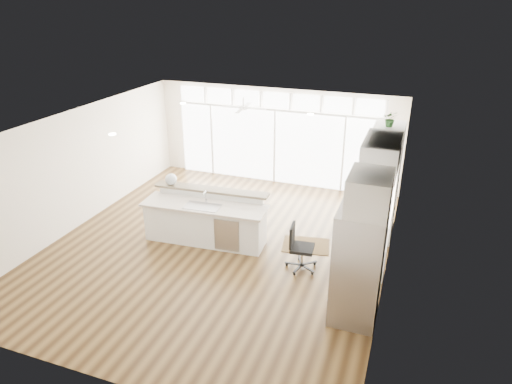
% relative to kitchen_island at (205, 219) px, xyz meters
% --- Properties ---
extents(floor, '(7.00, 8.00, 0.02)m').
position_rel_kitchen_island_xyz_m(floor, '(0.36, -0.09, -0.55)').
color(floor, '#3D2812').
rests_on(floor, ground).
extents(ceiling, '(7.00, 8.00, 0.02)m').
position_rel_kitchen_island_xyz_m(ceiling, '(0.36, -0.09, 2.16)').
color(ceiling, white).
rests_on(ceiling, wall_back).
extents(wall_back, '(7.00, 0.04, 2.70)m').
position_rel_kitchen_island_xyz_m(wall_back, '(0.36, 3.91, 0.81)').
color(wall_back, white).
rests_on(wall_back, floor).
extents(wall_front, '(7.00, 0.04, 2.70)m').
position_rel_kitchen_island_xyz_m(wall_front, '(0.36, -4.09, 0.81)').
color(wall_front, white).
rests_on(wall_front, floor).
extents(wall_left, '(0.04, 8.00, 2.70)m').
position_rel_kitchen_island_xyz_m(wall_left, '(-3.14, -0.09, 0.81)').
color(wall_left, white).
rests_on(wall_left, floor).
extents(wall_right, '(0.04, 8.00, 2.70)m').
position_rel_kitchen_island_xyz_m(wall_right, '(3.86, -0.09, 0.81)').
color(wall_right, white).
rests_on(wall_right, floor).
extents(glass_wall, '(5.80, 0.06, 2.08)m').
position_rel_kitchen_island_xyz_m(glass_wall, '(0.36, 3.85, 0.51)').
color(glass_wall, silver).
rests_on(glass_wall, wall_back).
extents(transom_row, '(5.90, 0.06, 0.40)m').
position_rel_kitchen_island_xyz_m(transom_row, '(0.36, 3.85, 1.84)').
color(transom_row, silver).
rests_on(transom_row, wall_back).
extents(desk_window, '(0.04, 0.85, 0.85)m').
position_rel_kitchen_island_xyz_m(desk_window, '(3.82, 0.21, 1.01)').
color(desk_window, white).
rests_on(desk_window, wall_right).
extents(ceiling_fan, '(1.16, 1.16, 0.32)m').
position_rel_kitchen_island_xyz_m(ceiling_fan, '(-0.14, 2.71, 1.94)').
color(ceiling_fan, silver).
rests_on(ceiling_fan, ceiling).
extents(recessed_lights, '(3.40, 3.00, 0.02)m').
position_rel_kitchen_island_xyz_m(recessed_lights, '(0.36, 0.11, 2.14)').
color(recessed_lights, white).
rests_on(recessed_lights, ceiling).
extents(oven_cabinet, '(0.64, 1.20, 2.50)m').
position_rel_kitchen_island_xyz_m(oven_cabinet, '(3.53, 1.71, 0.71)').
color(oven_cabinet, white).
rests_on(oven_cabinet, floor).
extents(desk_nook, '(0.72, 1.30, 0.76)m').
position_rel_kitchen_island_xyz_m(desk_nook, '(3.49, 0.21, -0.16)').
color(desk_nook, white).
rests_on(desk_nook, floor).
extents(upper_cabinets, '(0.64, 1.30, 0.64)m').
position_rel_kitchen_island_xyz_m(upper_cabinets, '(3.53, 0.21, 1.81)').
color(upper_cabinets, white).
rests_on(upper_cabinets, wall_right).
extents(refrigerator, '(0.76, 0.90, 2.00)m').
position_rel_kitchen_island_xyz_m(refrigerator, '(3.47, -1.44, 0.46)').
color(refrigerator, '#A3A2A7').
rests_on(refrigerator, floor).
extents(fridge_cabinet, '(0.64, 0.90, 0.60)m').
position_rel_kitchen_island_xyz_m(fridge_cabinet, '(3.53, -1.44, 1.76)').
color(fridge_cabinet, white).
rests_on(fridge_cabinet, wall_right).
extents(framed_photos, '(0.06, 0.22, 0.80)m').
position_rel_kitchen_island_xyz_m(framed_photos, '(3.82, 0.83, 0.86)').
color(framed_photos, black).
rests_on(framed_photos, wall_right).
extents(kitchen_island, '(2.79, 1.21, 1.08)m').
position_rel_kitchen_island_xyz_m(kitchen_island, '(0.00, 0.00, 0.00)').
color(kitchen_island, white).
rests_on(kitchen_island, floor).
extents(rug, '(1.12, 0.89, 0.01)m').
position_rel_kitchen_island_xyz_m(rug, '(2.14, 0.56, -0.53)').
color(rug, '#32210F').
rests_on(rug, floor).
extents(office_chair, '(0.53, 0.50, 0.94)m').
position_rel_kitchen_island_xyz_m(office_chair, '(2.27, -0.34, -0.07)').
color(office_chair, black).
rests_on(office_chair, floor).
extents(fishbowl, '(0.27, 0.27, 0.26)m').
position_rel_kitchen_island_xyz_m(fishbowl, '(-0.98, 0.33, 0.67)').
color(fishbowl, silver).
rests_on(fishbowl, kitchen_island).
extents(monitor, '(0.13, 0.52, 0.43)m').
position_rel_kitchen_island_xyz_m(monitor, '(3.41, 0.21, 0.43)').
color(monitor, black).
rests_on(monitor, desk_nook).
extents(keyboard, '(0.15, 0.32, 0.02)m').
position_rel_kitchen_island_xyz_m(keyboard, '(3.24, 0.21, 0.23)').
color(keyboard, silver).
rests_on(keyboard, desk_nook).
extents(potted_plant, '(0.31, 0.35, 0.26)m').
position_rel_kitchen_island_xyz_m(potted_plant, '(3.53, 1.71, 2.09)').
color(potted_plant, '#2E622A').
rests_on(potted_plant, oven_cabinet).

